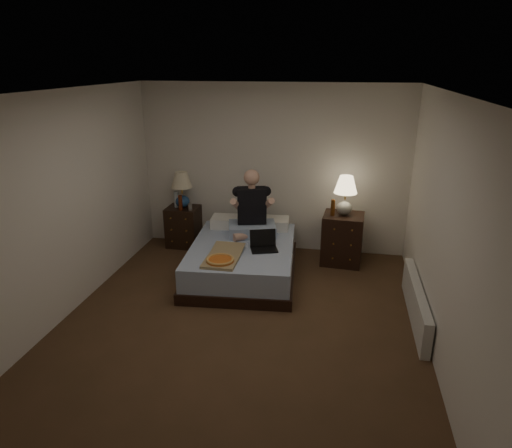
% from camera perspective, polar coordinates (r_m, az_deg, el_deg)
% --- Properties ---
extents(floor, '(4.00, 4.50, 0.00)m').
position_cam_1_polar(floor, '(5.28, -1.85, -12.01)').
color(floor, brown).
rests_on(floor, ground).
extents(ceiling, '(4.00, 4.50, 0.00)m').
position_cam_1_polar(ceiling, '(4.50, -2.22, 16.20)').
color(ceiling, white).
rests_on(ceiling, ground).
extents(wall_back, '(4.00, 0.00, 2.50)m').
position_cam_1_polar(wall_back, '(6.87, 2.10, 6.89)').
color(wall_back, silver).
rests_on(wall_back, ground).
extents(wall_front, '(4.00, 0.00, 2.50)m').
position_cam_1_polar(wall_front, '(2.80, -12.41, -13.79)').
color(wall_front, silver).
rests_on(wall_front, ground).
extents(wall_left, '(0.00, 4.50, 2.50)m').
position_cam_1_polar(wall_left, '(5.52, -22.74, 2.11)').
color(wall_left, silver).
rests_on(wall_left, ground).
extents(wall_right, '(0.00, 4.50, 2.50)m').
position_cam_1_polar(wall_right, '(4.74, 22.28, -0.57)').
color(wall_right, silver).
rests_on(wall_right, ground).
extents(bed, '(1.49, 1.90, 0.45)m').
position_cam_1_polar(bed, '(6.22, -1.70, -4.50)').
color(bed, '#5474A9').
rests_on(bed, floor).
extents(nightstand_left, '(0.49, 0.44, 0.63)m').
position_cam_1_polar(nightstand_left, '(7.28, -9.01, -0.28)').
color(nightstand_left, black).
rests_on(nightstand_left, floor).
extents(nightstand_right, '(0.60, 0.54, 0.73)m').
position_cam_1_polar(nightstand_right, '(6.67, 10.74, -1.83)').
color(nightstand_right, black).
rests_on(nightstand_right, floor).
extents(lamp_left, '(0.36, 0.36, 0.56)m').
position_cam_1_polar(lamp_left, '(7.10, -9.24, 4.23)').
color(lamp_left, navy).
rests_on(lamp_left, nightstand_left).
extents(lamp_right, '(0.39, 0.39, 0.56)m').
position_cam_1_polar(lamp_right, '(6.48, 11.09, 3.51)').
color(lamp_right, '#9B9D94').
rests_on(lamp_right, nightstand_right).
extents(water_bottle, '(0.07, 0.07, 0.25)m').
position_cam_1_polar(water_bottle, '(7.17, -9.93, 3.06)').
color(water_bottle, silver).
rests_on(water_bottle, nightstand_left).
extents(soda_can, '(0.07, 0.07, 0.10)m').
position_cam_1_polar(soda_can, '(7.01, -8.25, 2.13)').
color(soda_can, '#ACABA7').
rests_on(soda_can, nightstand_left).
extents(beer_bottle_left, '(0.06, 0.06, 0.23)m').
position_cam_1_polar(beer_bottle_left, '(7.02, -9.43, 2.65)').
color(beer_bottle_left, '#58200C').
rests_on(beer_bottle_left, nightstand_left).
extents(beer_bottle_right, '(0.06, 0.06, 0.23)m').
position_cam_1_polar(beer_bottle_right, '(6.47, 9.58, 2.04)').
color(beer_bottle_right, '#50280B').
rests_on(beer_bottle_right, nightstand_right).
extents(person, '(0.77, 0.66, 0.93)m').
position_cam_1_polar(person, '(6.32, -0.51, 2.61)').
color(person, black).
rests_on(person, bed).
extents(laptop, '(0.41, 0.37, 0.24)m').
position_cam_1_polar(laptop, '(5.90, 1.02, -2.22)').
color(laptop, black).
rests_on(laptop, bed).
extents(pizza_box, '(0.40, 0.76, 0.08)m').
position_cam_1_polar(pizza_box, '(5.57, -4.51, -4.58)').
color(pizza_box, tan).
rests_on(pizza_box, bed).
extents(radiator, '(0.10, 1.60, 0.40)m').
position_cam_1_polar(radiator, '(5.53, 19.36, -9.28)').
color(radiator, silver).
rests_on(radiator, floor).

